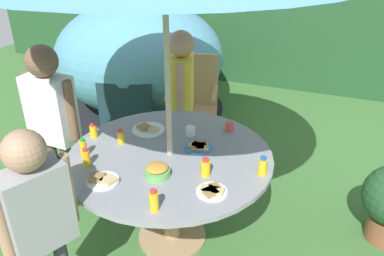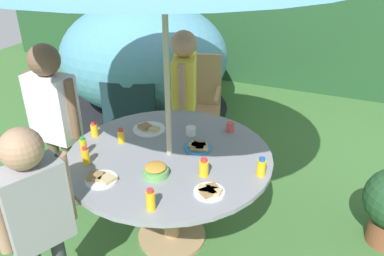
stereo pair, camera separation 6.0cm
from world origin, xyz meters
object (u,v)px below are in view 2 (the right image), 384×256
at_px(snack_bowl, 156,170).
at_px(juice_bottle_near_left, 94,130).
at_px(plate_mid_left, 198,146).
at_px(cup_near, 230,127).
at_px(plate_mid_right, 149,129).
at_px(juice_bottle_center_front, 204,168).
at_px(child_in_grey_shirt, 35,206).
at_px(cup_far, 191,131).
at_px(child_in_white_shirt, 53,108).
at_px(dome_tent, 144,57).
at_px(juice_bottle_far_right, 151,200).
at_px(juice_bottle_near_right, 121,136).
at_px(child_in_yellow_shirt, 184,85).
at_px(plate_far_left, 209,191).
at_px(plate_front_edge, 101,179).
at_px(juice_bottle_back_edge, 86,156).
at_px(juice_bottle_spot_a, 261,167).
at_px(juice_bottle_center_back, 84,146).
at_px(wooden_chair, 196,99).
at_px(garden_table, 170,170).

height_order(snack_bowl, juice_bottle_near_left, juice_bottle_near_left).
height_order(plate_mid_left, cup_near, cup_near).
height_order(plate_mid_right, juice_bottle_center_front, juice_bottle_center_front).
bearing_deg(juice_bottle_center_front, snack_bowl, -157.33).
bearing_deg(cup_near, child_in_grey_shirt, -117.04).
bearing_deg(snack_bowl, cup_far, 89.95).
distance_m(child_in_white_shirt, snack_bowl, 1.07).
bearing_deg(dome_tent, child_in_grey_shirt, -89.33).
height_order(child_in_white_shirt, juice_bottle_far_right, child_in_white_shirt).
height_order(juice_bottle_near_right, cup_far, juice_bottle_near_right).
bearing_deg(child_in_yellow_shirt, cup_far, 9.64).
xyz_separation_m(juice_bottle_near_left, cup_near, (0.88, 0.44, -0.02)).
xyz_separation_m(snack_bowl, juice_bottle_near_right, (-0.41, 0.27, 0.01)).
xyz_separation_m(plate_far_left, plate_front_edge, (-0.64, -0.13, -0.00)).
bearing_deg(juice_bottle_near_left, cup_near, 26.68).
height_order(dome_tent, juice_bottle_back_edge, dome_tent).
distance_m(snack_bowl, plate_mid_right, 0.60).
relative_size(snack_bowl, plate_mid_right, 0.65).
distance_m(child_in_grey_shirt, juice_bottle_near_right, 0.84).
distance_m(child_in_white_shirt, plate_mid_left, 1.15).
xyz_separation_m(juice_bottle_near_left, juice_bottle_spot_a, (1.22, -0.03, 0.01)).
height_order(juice_bottle_center_front, juice_bottle_center_back, juice_bottle_center_back).
bearing_deg(juice_bottle_near_right, child_in_white_shirt, 175.35).
height_order(plate_mid_left, juice_bottle_spot_a, juice_bottle_spot_a).
relative_size(child_in_grey_shirt, snack_bowl, 7.96).
distance_m(snack_bowl, cup_near, 0.76).
bearing_deg(plate_mid_right, snack_bowl, -58.06).
distance_m(juice_bottle_near_left, juice_bottle_center_back, 0.25).
bearing_deg(juice_bottle_spot_a, juice_bottle_near_right, 178.64).
height_order(dome_tent, juice_bottle_center_back, dome_tent).
distance_m(cup_near, cup_far, 0.29).
height_order(child_in_yellow_shirt, cup_near, child_in_yellow_shirt).
xyz_separation_m(wooden_chair, juice_bottle_center_front, (0.64, -1.47, 0.25)).
xyz_separation_m(child_in_yellow_shirt, juice_bottle_near_left, (-0.31, -0.91, -0.06)).
bearing_deg(juice_bottle_far_right, snack_bowl, 112.38).
relative_size(child_in_white_shirt, plate_mid_left, 7.18).
height_order(dome_tent, juice_bottle_center_front, dome_tent).
distance_m(plate_far_left, juice_bottle_center_back, 0.91).
relative_size(plate_far_left, cup_near, 2.72).
bearing_deg(garden_table, juice_bottle_center_back, -156.99).
bearing_deg(juice_bottle_near_left, wooden_chair, 78.64).
xyz_separation_m(plate_front_edge, juice_bottle_far_right, (0.40, -0.12, 0.05)).
bearing_deg(juice_bottle_back_edge, child_in_yellow_shirt, 83.57).
bearing_deg(child_in_yellow_shirt, juice_bottle_near_right, -22.55).
height_order(child_in_yellow_shirt, child_in_grey_shirt, child_in_yellow_shirt).
xyz_separation_m(juice_bottle_spot_a, cup_near, (-0.34, 0.47, -0.02)).
distance_m(child_in_grey_shirt, cup_far, 1.19).
bearing_deg(plate_mid_right, garden_table, -41.19).
height_order(juice_bottle_near_left, juice_bottle_back_edge, juice_bottle_back_edge).
height_order(plate_mid_left, juice_bottle_center_back, juice_bottle_center_back).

